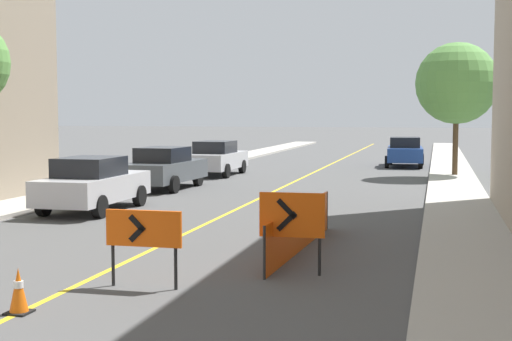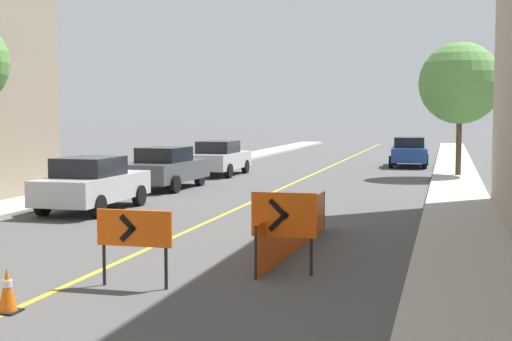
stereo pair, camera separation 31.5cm
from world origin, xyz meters
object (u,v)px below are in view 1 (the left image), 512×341
at_px(parked_car_curb_near, 93,184).
at_px(parked_car_curb_mid, 165,168).
at_px(parked_car_opposite_side, 405,152).
at_px(parked_car_curb_far, 216,158).
at_px(traffic_cone_farthest, 19,291).
at_px(arrow_barricade_secondary, 292,218).
at_px(arrow_barricade_primary, 143,232).
at_px(street_tree_right_near, 457,83).

height_order(parked_car_curb_near, parked_car_curb_mid, same).
relative_size(parked_car_curb_mid, parked_car_opposite_side, 1.00).
xyz_separation_m(parked_car_curb_near, parked_car_curb_far, (-0.12, 12.37, 0.00)).
height_order(traffic_cone_farthest, parked_car_curb_near, parked_car_curb_near).
height_order(arrow_barricade_secondary, parked_car_curb_near, parked_car_curb_near).
relative_size(arrow_barricade_primary, street_tree_right_near, 0.22).
distance_m(parked_car_curb_far, parked_car_opposite_side, 11.18).
distance_m(traffic_cone_farthest, street_tree_right_near, 25.10).
bearing_deg(arrow_barricade_primary, arrow_barricade_secondary, 35.13).
xyz_separation_m(parked_car_curb_mid, parked_car_curb_far, (0.11, 6.16, 0.00)).
distance_m(traffic_cone_farthest, parked_car_curb_mid, 16.76).
height_order(arrow_barricade_primary, street_tree_right_near, street_tree_right_near).
bearing_deg(street_tree_right_near, arrow_barricade_secondary, -99.00).
bearing_deg(traffic_cone_farthest, parked_car_curb_near, 111.62).
xyz_separation_m(arrow_barricade_secondary, street_tree_right_near, (3.25, 20.51, 3.15)).
bearing_deg(parked_car_curb_near, street_tree_right_near, 52.48).
bearing_deg(parked_car_opposite_side, arrow_barricade_primary, -98.81).
xyz_separation_m(parked_car_curb_near, street_tree_right_near, (10.50, 13.92, 3.36)).
bearing_deg(street_tree_right_near, parked_car_curb_far, -171.71).
bearing_deg(traffic_cone_farthest, parked_car_curb_mid, 104.50).
height_order(parked_car_curb_near, street_tree_right_near, street_tree_right_near).
relative_size(parked_car_curb_near, parked_car_curb_mid, 0.98).
xyz_separation_m(arrow_barricade_secondary, parked_car_curb_mid, (-7.48, 12.80, -0.21)).
xyz_separation_m(arrow_barricade_primary, parked_car_curb_near, (-5.10, 8.17, -0.13)).
bearing_deg(parked_car_curb_mid, arrow_barricade_primary, -66.78).
xyz_separation_m(parked_car_opposite_side, street_tree_right_near, (2.45, -6.08, 3.36)).
bearing_deg(traffic_cone_farthest, arrow_barricade_primary, 58.40).
bearing_deg(arrow_barricade_secondary, parked_car_curb_mid, 117.04).
xyz_separation_m(parked_car_curb_mid, street_tree_right_near, (10.73, 7.71, 3.36)).
distance_m(arrow_barricade_secondary, parked_car_opposite_side, 26.60).
distance_m(arrow_barricade_secondary, parked_car_curb_mid, 14.83).
height_order(traffic_cone_farthest, parked_car_curb_mid, parked_car_curb_mid).
height_order(arrow_barricade_secondary, parked_car_curb_far, parked_car_curb_far).
relative_size(arrow_barricade_primary, parked_car_opposite_side, 0.30).
xyz_separation_m(parked_car_curb_near, parked_car_opposite_side, (8.05, 20.00, 0.00)).
relative_size(traffic_cone_farthest, parked_car_curb_near, 0.15).
bearing_deg(arrow_barricade_secondary, parked_car_opposite_side, 85.04).
bearing_deg(parked_car_curb_mid, parked_car_curb_near, -85.02).
bearing_deg(parked_car_curb_near, traffic_cone_farthest, -68.88).
height_order(traffic_cone_farthest, arrow_barricade_primary, arrow_barricade_primary).
bearing_deg(parked_car_curb_far, arrow_barricade_primary, -74.76).
height_order(arrow_barricade_primary, arrow_barricade_secondary, arrow_barricade_secondary).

